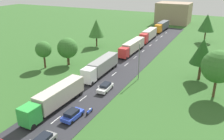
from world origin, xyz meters
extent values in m
cube|color=#2B2B30|center=(0.00, 24.50, 0.03)|extent=(10.00, 140.00, 0.06)
cube|color=white|center=(0.00, 13.72, 0.07)|extent=(0.16, 2.40, 0.01)
cube|color=white|center=(0.00, 21.64, 0.07)|extent=(0.16, 2.40, 0.01)
cube|color=white|center=(0.00, 28.49, 0.07)|extent=(0.16, 2.40, 0.01)
cube|color=white|center=(0.00, 34.87, 0.07)|extent=(0.16, 2.40, 0.01)
cube|color=white|center=(0.00, 42.16, 0.07)|extent=(0.16, 2.40, 0.01)
cube|color=white|center=(0.00, 48.40, 0.07)|extent=(0.16, 2.40, 0.01)
cube|color=white|center=(0.00, 55.06, 0.07)|extent=(0.16, 2.40, 0.01)
cube|color=white|center=(0.00, 62.43, 0.07)|extent=(0.16, 2.40, 0.01)
cube|color=white|center=(0.00, 69.97, 0.07)|extent=(0.16, 2.40, 0.01)
cube|color=white|center=(0.00, 76.43, 0.07)|extent=(0.16, 2.40, 0.01)
cube|color=white|center=(0.00, 83.02, 0.07)|extent=(0.16, 2.40, 0.01)
cube|color=green|center=(-2.35, 10.85, 1.94)|extent=(2.50, 2.72, 2.77)
cube|color=black|center=(-2.38, 9.58, 2.44)|extent=(2.10, 0.15, 1.22)
cube|color=beige|center=(-2.19, 17.93, 2.28)|extent=(2.75, 10.85, 2.83)
cube|color=black|center=(-2.19, 17.93, 0.66)|extent=(1.14, 10.27, 0.24)
cylinder|color=black|center=(-1.32, 10.16, 0.56)|extent=(0.37, 1.01, 1.00)
cylinder|color=black|center=(-3.42, 10.21, 0.56)|extent=(0.37, 1.01, 1.00)
cylinder|color=black|center=(-1.07, 21.14, 0.56)|extent=(0.37, 1.01, 1.00)
cylinder|color=black|center=(-3.16, 21.19, 0.56)|extent=(0.37, 1.01, 1.00)
cylinder|color=black|center=(-1.04, 22.44, 0.56)|extent=(0.37, 1.01, 1.00)
cylinder|color=black|center=(-3.13, 22.49, 0.56)|extent=(0.37, 1.01, 1.00)
cube|color=white|center=(-2.37, 27.59, 2.03)|extent=(2.50, 2.64, 2.95)
cube|color=black|center=(-2.34, 26.36, 2.56)|extent=(2.10, 0.15, 1.30)
cube|color=gray|center=(-2.53, 34.57, 2.25)|extent=(2.75, 10.74, 2.79)
cube|color=black|center=(-2.53, 34.57, 0.66)|extent=(1.13, 10.17, 0.24)
cylinder|color=black|center=(-1.30, 26.97, 0.56)|extent=(0.37, 1.01, 1.00)
cylinder|color=black|center=(-3.40, 26.92, 0.56)|extent=(0.37, 1.01, 1.00)
cylinder|color=black|center=(-1.55, 37.80, 0.56)|extent=(0.37, 1.01, 1.00)
cylinder|color=black|center=(-3.65, 37.75, 0.56)|extent=(0.37, 1.01, 1.00)
cylinder|color=black|center=(-1.58, 39.08, 0.56)|extent=(0.37, 1.01, 1.00)
cylinder|color=black|center=(-3.68, 39.03, 0.56)|extent=(0.37, 1.01, 1.00)
cube|color=red|center=(-2.33, 45.71, 1.88)|extent=(2.47, 2.27, 2.64)
cube|color=black|center=(-2.34, 44.65, 2.36)|extent=(2.10, 0.13, 1.16)
cube|color=beige|center=(-2.24, 52.92, 2.23)|extent=(2.65, 11.52, 2.74)
cube|color=black|center=(-2.24, 52.92, 0.66)|extent=(1.04, 10.92, 0.24)
cylinder|color=black|center=(-1.28, 45.14, 0.56)|extent=(0.36, 1.00, 1.00)
cylinder|color=black|center=(-3.38, 45.16, 0.56)|extent=(0.36, 1.00, 1.00)
cylinder|color=black|center=(-1.14, 56.35, 0.56)|extent=(0.36, 1.00, 1.00)
cylinder|color=black|center=(-3.24, 56.38, 0.56)|extent=(0.36, 1.00, 1.00)
cylinder|color=black|center=(-1.13, 57.73, 0.56)|extent=(0.36, 1.00, 1.00)
cylinder|color=black|center=(-3.22, 57.76, 0.56)|extent=(0.36, 1.00, 1.00)
cube|color=red|center=(-2.53, 62.82, 2.09)|extent=(2.48, 2.52, 3.05)
cube|color=black|center=(-2.51, 61.64, 2.63)|extent=(2.10, 0.14, 1.34)
cube|color=beige|center=(-2.64, 69.34, 2.34)|extent=(2.67, 9.90, 2.96)
cube|color=black|center=(-2.64, 69.34, 0.66)|extent=(1.06, 9.38, 0.24)
cylinder|color=black|center=(-1.47, 62.22, 0.56)|extent=(0.37, 1.01, 1.00)
cylinder|color=black|center=(-3.57, 62.18, 0.56)|extent=(0.37, 1.01, 1.00)
cylinder|color=black|center=(-1.64, 72.32, 0.56)|extent=(0.37, 1.01, 1.00)
cylinder|color=black|center=(-3.74, 72.28, 0.56)|extent=(0.37, 1.01, 1.00)
cylinder|color=black|center=(-1.66, 73.50, 0.56)|extent=(0.37, 1.01, 1.00)
cylinder|color=black|center=(-3.76, 73.46, 0.56)|extent=(0.37, 1.01, 1.00)
cube|color=orange|center=(-2.70, 80.84, 2.05)|extent=(2.52, 2.68, 2.98)
cube|color=black|center=(-2.74, 79.60, 2.59)|extent=(2.10, 0.16, 1.31)
cube|color=#4C5156|center=(-2.51, 87.19, 2.33)|extent=(2.78, 9.47, 2.93)
cube|color=black|center=(-2.51, 87.19, 0.66)|extent=(1.16, 8.95, 0.24)
cylinder|color=black|center=(-1.67, 80.16, 0.56)|extent=(0.38, 1.01, 1.00)
cylinder|color=black|center=(-3.77, 80.22, 0.56)|extent=(0.38, 1.01, 1.00)
cylinder|color=black|center=(-1.38, 89.98, 0.56)|extent=(0.38, 1.01, 1.00)
cylinder|color=black|center=(-3.48, 90.04, 0.56)|extent=(0.38, 1.01, 1.00)
cylinder|color=black|center=(-1.35, 91.11, 0.56)|extent=(0.38, 1.01, 1.00)
cylinder|color=black|center=(-3.45, 91.17, 0.56)|extent=(0.38, 1.01, 1.00)
cube|color=black|center=(2.46, 8.14, 1.29)|extent=(1.54, 2.37, 0.49)
cylinder|color=black|center=(3.23, 9.37, 0.38)|extent=(0.23, 0.64, 0.64)
cylinder|color=black|center=(1.64, 9.34, 0.38)|extent=(0.23, 0.64, 0.64)
cube|color=blue|center=(2.21, 15.19, 0.69)|extent=(1.96, 4.03, 0.61)
cube|color=black|center=(2.20, 14.99, 1.29)|extent=(1.60, 2.28, 0.59)
cylinder|color=black|center=(1.47, 16.56, 0.38)|extent=(0.25, 0.65, 0.64)
cylinder|color=black|center=(3.06, 16.50, 0.38)|extent=(0.25, 0.65, 0.64)
cylinder|color=black|center=(1.36, 13.87, 0.38)|extent=(0.25, 0.65, 0.64)
cylinder|color=black|center=(2.95, 13.81, 0.38)|extent=(0.25, 0.65, 0.64)
cube|color=white|center=(2.22, 26.19, 0.71)|extent=(1.94, 4.30, 0.66)
cube|color=black|center=(2.21, 26.40, 1.29)|extent=(1.59, 2.43, 0.51)
cylinder|color=black|center=(3.06, 24.77, 0.38)|extent=(0.24, 0.65, 0.64)
cylinder|color=black|center=(1.46, 24.72, 0.38)|extent=(0.24, 0.65, 0.64)
cylinder|color=black|center=(2.97, 27.66, 0.38)|extent=(0.24, 0.65, 0.64)
cylinder|color=black|center=(1.37, 27.61, 0.38)|extent=(0.24, 0.65, 0.64)
cylinder|color=black|center=(3.80, 18.26, 0.38)|extent=(0.12, 0.64, 0.64)
cylinder|color=black|center=(3.80, 16.96, 0.38)|extent=(0.14, 0.64, 0.64)
cube|color=blue|center=(3.80, 17.61, 0.60)|extent=(0.20, 1.40, 0.36)
ellipsoid|color=white|center=(3.80, 17.76, 0.83)|extent=(0.28, 0.52, 0.28)
cylinder|color=slate|center=(6.00, 34.64, 3.98)|extent=(0.18, 0.18, 7.97)
sphere|color=silver|center=(6.00, 34.64, 8.09)|extent=(0.36, 0.36, 0.36)
cylinder|color=#513823|center=(21.52, 33.05, 1.91)|extent=(0.48, 0.48, 3.81)
sphere|color=#38702D|center=(21.52, 33.05, 6.06)|extent=(6.01, 6.01, 6.01)
cylinder|color=#513823|center=(17.97, 40.52, 1.84)|extent=(0.58, 0.58, 3.67)
cone|color=#23561E|center=(17.97, 40.52, 6.41)|extent=(4.97, 4.97, 5.47)
cylinder|color=#513823|center=(-17.13, 31.14, 1.65)|extent=(0.47, 0.47, 3.29)
sphere|color=#38702D|center=(-17.13, 31.14, 4.76)|extent=(3.91, 3.91, 3.91)
cylinder|color=#513823|center=(-13.26, 35.52, 1.27)|extent=(0.63, 0.63, 2.54)
sphere|color=#38702D|center=(-13.26, 35.52, 4.46)|extent=(5.13, 5.13, 5.13)
cylinder|color=#513823|center=(-15.35, 53.81, 1.62)|extent=(0.45, 0.45, 3.23)
cone|color=#38702D|center=(-15.35, 53.81, 5.96)|extent=(4.96, 4.96, 5.45)
cylinder|color=#513823|center=(15.32, 75.42, 1.87)|extent=(0.46, 0.46, 3.74)
cone|color=#2D6628|center=(15.32, 75.42, 6.62)|extent=(5.25, 5.25, 5.77)
cube|color=#9E846B|center=(-2.81, 107.34, 4.84)|extent=(15.40, 12.69, 9.68)
camera|label=1|loc=(21.91, -10.91, 20.92)|focal=38.04mm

